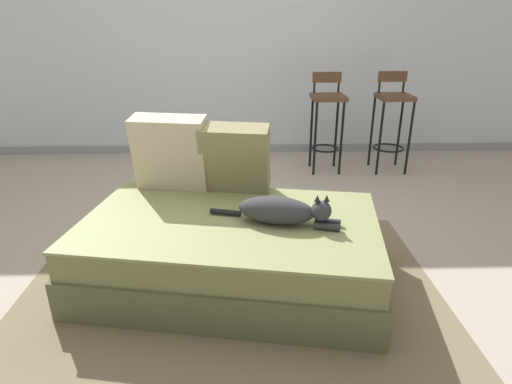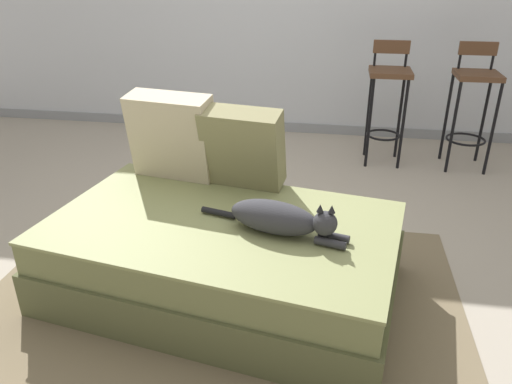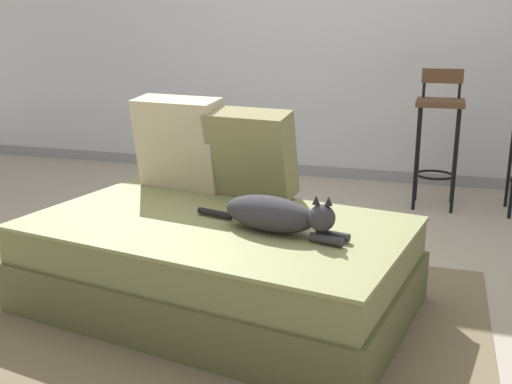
{
  "view_description": "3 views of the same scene",
  "coord_description": "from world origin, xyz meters",
  "px_view_note": "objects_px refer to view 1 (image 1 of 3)",
  "views": [
    {
      "loc": [
        0.08,
        -2.57,
        1.46
      ],
      "look_at": [
        0.15,
        -0.3,
        0.53
      ],
      "focal_mm": 30.0,
      "sensor_mm": 36.0,
      "label": 1
    },
    {
      "loc": [
        0.5,
        -2.45,
        1.57
      ],
      "look_at": [
        0.15,
        -0.3,
        0.53
      ],
      "focal_mm": 35.0,
      "sensor_mm": 36.0,
      "label": 2
    },
    {
      "loc": [
        0.92,
        -2.76,
        1.23
      ],
      "look_at": [
        0.15,
        -0.3,
        0.53
      ],
      "focal_mm": 42.0,
      "sensor_mm": 36.0,
      "label": 3
    }
  ],
  "objects_px": {
    "throw_pillow_corner": "(171,152)",
    "cat": "(282,211)",
    "bar_stool_by_doorway": "(392,113)",
    "bar_stool_near_window": "(327,112)",
    "throw_pillow_middle": "(235,158)",
    "couch": "(231,249)"
  },
  "relations": [
    {
      "from": "throw_pillow_corner",
      "to": "bar_stool_by_doorway",
      "type": "bearing_deg",
      "value": 37.43
    },
    {
      "from": "cat",
      "to": "bar_stool_by_doorway",
      "type": "relative_size",
      "value": 0.75
    },
    {
      "from": "throw_pillow_middle",
      "to": "cat",
      "type": "xyz_separation_m",
      "value": [
        0.26,
        -0.47,
        -0.15
      ]
    },
    {
      "from": "cat",
      "to": "bar_stool_near_window",
      "type": "bearing_deg",
      "value": 73.09
    },
    {
      "from": "throw_pillow_corner",
      "to": "throw_pillow_middle",
      "type": "height_order",
      "value": "throw_pillow_corner"
    },
    {
      "from": "cat",
      "to": "throw_pillow_corner",
      "type": "bearing_deg",
      "value": 140.98
    },
    {
      "from": "couch",
      "to": "throw_pillow_corner",
      "type": "distance_m",
      "value": 0.76
    },
    {
      "from": "cat",
      "to": "bar_stool_by_doorway",
      "type": "xyz_separation_m",
      "value": [
        1.26,
        2.02,
        0.1
      ]
    },
    {
      "from": "bar_stool_by_doorway",
      "to": "bar_stool_near_window",
      "type": "bearing_deg",
      "value": 179.95
    },
    {
      "from": "throw_pillow_middle",
      "to": "bar_stool_by_doorway",
      "type": "height_order",
      "value": "bar_stool_by_doorway"
    },
    {
      "from": "couch",
      "to": "throw_pillow_corner",
      "type": "xyz_separation_m",
      "value": [
        -0.39,
        0.48,
        0.44
      ]
    },
    {
      "from": "bar_stool_near_window",
      "to": "bar_stool_by_doorway",
      "type": "xyz_separation_m",
      "value": [
        0.64,
        -0.0,
        -0.01
      ]
    },
    {
      "from": "bar_stool_near_window",
      "to": "throw_pillow_corner",
      "type": "bearing_deg",
      "value": -131.05
    },
    {
      "from": "throw_pillow_corner",
      "to": "cat",
      "type": "distance_m",
      "value": 0.88
    },
    {
      "from": "throw_pillow_middle",
      "to": "cat",
      "type": "relative_size",
      "value": 0.64
    },
    {
      "from": "throw_pillow_middle",
      "to": "cat",
      "type": "bearing_deg",
      "value": -61.34
    },
    {
      "from": "couch",
      "to": "bar_stool_near_window",
      "type": "relative_size",
      "value": 1.9
    },
    {
      "from": "throw_pillow_corner",
      "to": "cat",
      "type": "bearing_deg",
      "value": -39.02
    },
    {
      "from": "throw_pillow_corner",
      "to": "throw_pillow_middle",
      "type": "bearing_deg",
      "value": -9.72
    },
    {
      "from": "couch",
      "to": "throw_pillow_corner",
      "type": "relative_size",
      "value": 3.64
    },
    {
      "from": "bar_stool_near_window",
      "to": "bar_stool_by_doorway",
      "type": "height_order",
      "value": "bar_stool_by_doorway"
    },
    {
      "from": "bar_stool_near_window",
      "to": "bar_stool_by_doorway",
      "type": "bearing_deg",
      "value": -0.05
    }
  ]
}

